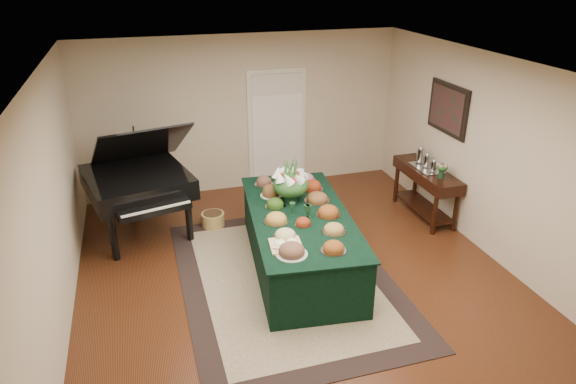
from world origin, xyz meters
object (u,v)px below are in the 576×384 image
object	(u,v)px
buffet_table	(300,240)
grand_piano	(138,181)
floral_centerpiece	(291,181)
mahogany_sideboard	(426,180)

from	to	relation	value
buffet_table	grand_piano	bearing A→B (deg)	141.58
floral_centerpiece	mahogany_sideboard	world-z (taller)	floral_centerpiece
floral_centerpiece	grand_piano	distance (m)	2.29
floral_centerpiece	mahogany_sideboard	bearing A→B (deg)	10.60
buffet_table	grand_piano	world-z (taller)	grand_piano
buffet_table	floral_centerpiece	world-z (taller)	floral_centerpiece
buffet_table	mahogany_sideboard	world-z (taller)	mahogany_sideboard
grand_piano	mahogany_sideboard	distance (m)	4.41
buffet_table	mahogany_sideboard	xyz separation A→B (m)	(2.38, 0.86, 0.23)
buffet_table	mahogany_sideboard	size ratio (longest dim) A/B	1.97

